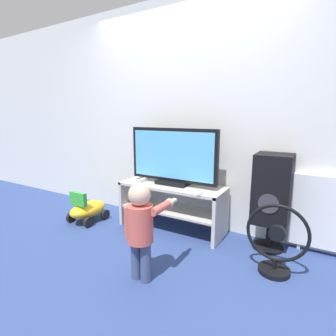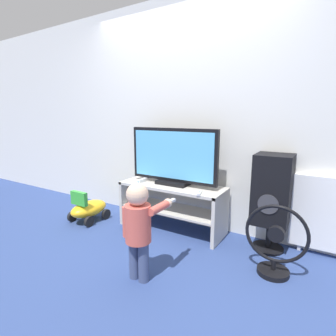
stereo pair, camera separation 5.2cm
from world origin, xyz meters
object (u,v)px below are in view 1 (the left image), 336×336
Objects in this scene: game_console at (143,180)px; radiator at (332,214)px; speaker_tower at (272,191)px; remote_primary at (200,193)px; child at (141,224)px; ride_on_toy at (88,209)px; television at (173,157)px; floor_fan at (276,243)px.

game_console is 0.26× the size of radiator.
remote_primary is at bearing -158.58° from speaker_tower.
child reaches higher than game_console.
radiator is (1.15, 0.39, -0.13)m from remote_primary.
game_console is at bearing 124.78° from child.
ride_on_toy is 2.65m from radiator.
television is at bearing -176.40° from speaker_tower.
game_console is at bearing -168.52° from television.
ride_on_toy is at bearing -173.24° from remote_primary.
ride_on_toy is (-1.02, -0.35, -0.68)m from television.
television reaches higher than ride_on_toy.
radiator reaches higher than ride_on_toy.
game_console is 1.48× the size of remote_primary.
television is 1.63m from radiator.
speaker_tower is 0.56m from radiator.
remote_primary is at bearing 79.44° from child.
game_console is 0.39× the size of ride_on_toy.
remote_primary is 0.17× the size of child.
television is at bearing 11.48° from game_console.
radiator is (1.92, 0.28, -0.14)m from game_console.
floor_fan is at bearing -10.23° from game_console.
ride_on_toy is (-2.07, -0.42, -0.44)m from speaker_tower.
speaker_tower reaches higher than radiator.
speaker_tower is at bearing 11.49° from ride_on_toy.
floor_fan is 2.19m from ride_on_toy.
ride_on_toy is at bearing 154.09° from child.
remote_primary is 0.83m from floor_fan.
television is 1.39× the size of radiator.
remote_primary is 0.26× the size of ride_on_toy.
ride_on_toy is at bearing -156.75° from game_console.
remote_primary is 0.18× the size of radiator.
television is 1.12× the size of speaker_tower.
child is at bearing -74.82° from television.
remote_primary is at bearing 167.73° from floor_fan.
television is 1.35m from floor_fan.
remote_primary reaches higher than ride_on_toy.
remote_primary is at bearing -161.06° from radiator.
game_console is 0.21× the size of speaker_tower.
child reaches higher than radiator.
game_console is (-0.36, -0.07, -0.29)m from television.
child is at bearing -55.22° from game_console.
radiator is (0.51, 0.14, -0.18)m from speaker_tower.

